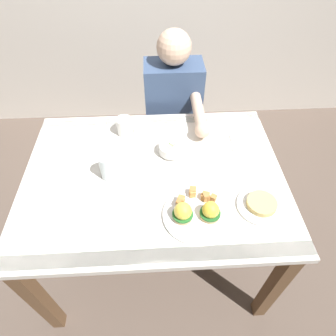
# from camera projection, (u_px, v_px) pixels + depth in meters

# --- Properties ---
(ground_plane) EXTENTS (6.00, 6.00, 0.00)m
(ground_plane) POSITION_uv_depth(u_px,v_px,m) (158.00, 249.00, 1.88)
(ground_plane) COLOR brown
(dining_table) EXTENTS (1.20, 0.90, 0.74)m
(dining_table) POSITION_uv_depth(u_px,v_px,m) (154.00, 189.00, 1.41)
(dining_table) COLOR white
(dining_table) RESTS_ON ground_plane
(eggs_benedict_plate) EXTENTS (0.27, 0.27, 0.09)m
(eggs_benedict_plate) POSITION_uv_depth(u_px,v_px,m) (196.00, 212.00, 1.16)
(eggs_benedict_plate) COLOR white
(eggs_benedict_plate) RESTS_ON dining_table
(fruit_bowl) EXTENTS (0.12, 0.12, 0.06)m
(fruit_bowl) POSITION_uv_depth(u_px,v_px,m) (171.00, 149.00, 1.41)
(fruit_bowl) COLOR white
(fruit_bowl) RESTS_ON dining_table
(coffee_mug) EXTENTS (0.11, 0.08, 0.09)m
(coffee_mug) POSITION_uv_depth(u_px,v_px,m) (125.00, 126.00, 1.49)
(coffee_mug) COLOR white
(coffee_mug) RESTS_ON dining_table
(fork) EXTENTS (0.02, 0.16, 0.00)m
(fork) POSITION_uv_depth(u_px,v_px,m) (233.00, 143.00, 1.48)
(fork) COLOR silver
(fork) RESTS_ON dining_table
(water_glass_near) EXTENTS (0.07, 0.07, 0.13)m
(water_glass_near) POSITION_uv_depth(u_px,v_px,m) (108.00, 168.00, 1.29)
(water_glass_near) COLOR silver
(water_glass_near) RESTS_ON dining_table
(side_plate) EXTENTS (0.20, 0.20, 0.04)m
(side_plate) POSITION_uv_depth(u_px,v_px,m) (261.00, 205.00, 1.20)
(side_plate) COLOR white
(side_plate) RESTS_ON dining_table
(diner_person) EXTENTS (0.34, 0.54, 1.14)m
(diner_person) POSITION_uv_depth(u_px,v_px,m) (174.00, 111.00, 1.81)
(diner_person) COLOR #33333D
(diner_person) RESTS_ON ground_plane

